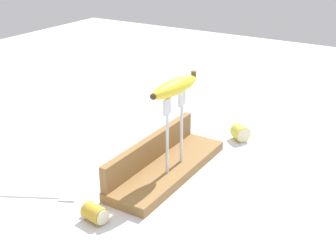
{
  "coord_description": "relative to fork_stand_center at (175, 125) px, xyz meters",
  "views": [
    {
      "loc": [
        -0.8,
        -0.49,
        0.53
      ],
      "look_at": [
        0.0,
        0.0,
        0.12
      ],
      "focal_mm": 48.3,
      "sensor_mm": 36.0,
      "label": 1
    }
  ],
  "objects": [
    {
      "name": "banana_chunk_near",
      "position": [
        0.26,
        -0.05,
        -0.11
      ],
      "size": [
        0.06,
        0.06,
        0.04
      ],
      "color": "#DBD147",
      "rests_on": "ground"
    },
    {
      "name": "fork_fallen_near",
      "position": [
        -0.23,
        0.18,
        -0.13
      ],
      "size": [
        0.1,
        0.16,
        0.01
      ],
      "color": "silver",
      "rests_on": "ground"
    },
    {
      "name": "banana_raised_center",
      "position": [
        -0.0,
        0.0,
        0.09
      ],
      "size": [
        0.16,
        0.05,
        0.04
      ],
      "color": "yellow",
      "rests_on": "fork_stand_center"
    },
    {
      "name": "board_backstop",
      "position": [
        0.0,
        0.07,
        -0.08
      ],
      "size": [
        0.36,
        0.02,
        0.06
      ],
      "primitive_type": "cube",
      "color": "olive",
      "rests_on": "wooden_board"
    },
    {
      "name": "ground_plane",
      "position": [
        0.0,
        0.02,
        -0.13
      ],
      "size": [
        3.0,
        3.0,
        0.0
      ],
      "primitive_type": "plane",
      "color": "silver"
    },
    {
      "name": "fork_stand_center",
      "position": [
        0.0,
        0.0,
        0.0
      ],
      "size": [
        0.09,
        0.01,
        0.18
      ],
      "color": "silver",
      "rests_on": "wooden_board"
    },
    {
      "name": "wooden_board",
      "position": [
        0.0,
        0.02,
        -0.12
      ],
      "size": [
        0.37,
        0.11,
        0.02
      ],
      "primitive_type": "cube",
      "color": "olive",
      "rests_on": "ground"
    },
    {
      "name": "banana_chunk_far",
      "position": [
        -0.24,
        0.04,
        -0.11
      ],
      "size": [
        0.04,
        0.05,
        0.04
      ],
      "color": "gold",
      "rests_on": "ground"
    }
  ]
}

